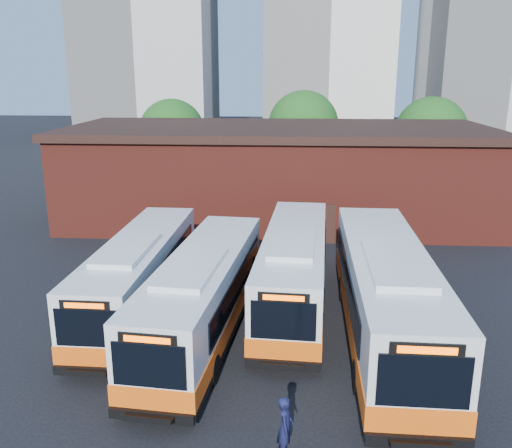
# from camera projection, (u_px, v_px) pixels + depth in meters

# --- Properties ---
(ground) EXTENTS (220.00, 220.00, 0.00)m
(ground) POSITION_uv_depth(u_px,v_px,m) (263.00, 360.00, 19.36)
(ground) COLOR black
(bus_west) EXTENTS (2.76, 12.17, 3.30)m
(bus_west) POSITION_uv_depth(u_px,v_px,m) (140.00, 277.00, 23.13)
(bus_west) COLOR silver
(bus_west) RESTS_ON ground
(bus_midwest) EXTENTS (3.72, 12.63, 3.40)m
(bus_midwest) POSITION_uv_depth(u_px,v_px,m) (203.00, 298.00, 20.90)
(bus_midwest) COLOR silver
(bus_midwest) RESTS_ON ground
(bus_mideast) EXTENTS (3.37, 12.67, 3.42)m
(bus_mideast) POSITION_uv_depth(u_px,v_px,m) (294.00, 271.00, 23.66)
(bus_mideast) COLOR silver
(bus_mideast) RESTS_ON ground
(bus_east) EXTENTS (3.20, 13.96, 3.78)m
(bus_east) POSITION_uv_depth(u_px,v_px,m) (386.00, 298.00, 20.42)
(bus_east) COLOR silver
(bus_east) RESTS_ON ground
(transit_worker) EXTENTS (0.46, 0.67, 1.78)m
(transit_worker) POSITION_uv_depth(u_px,v_px,m) (285.00, 427.00, 14.30)
(transit_worker) COLOR #111433
(transit_worker) RESTS_ON ground
(depot_building) EXTENTS (28.60, 12.60, 6.40)m
(depot_building) POSITION_uv_depth(u_px,v_px,m) (278.00, 172.00, 37.69)
(depot_building) COLOR maroon
(depot_building) RESTS_ON ground
(tree_west) EXTENTS (6.00, 6.00, 7.65)m
(tree_west) POSITION_uv_depth(u_px,v_px,m) (172.00, 132.00, 49.47)
(tree_west) COLOR #382314
(tree_west) RESTS_ON ground
(tree_mid) EXTENTS (6.56, 6.56, 8.36)m
(tree_mid) POSITION_uv_depth(u_px,v_px,m) (303.00, 126.00, 50.53)
(tree_mid) COLOR #382314
(tree_mid) RESTS_ON ground
(tree_east) EXTENTS (6.24, 6.24, 7.96)m
(tree_east) POSITION_uv_depth(u_px,v_px,m) (431.00, 133.00, 47.03)
(tree_east) COLOR #382314
(tree_east) RESTS_ON ground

